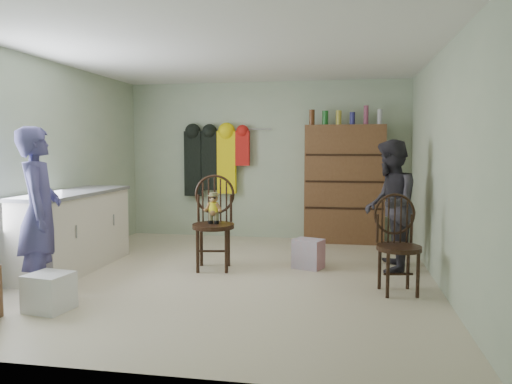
% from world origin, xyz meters
% --- Properties ---
extents(ground_plane, '(5.00, 5.00, 0.00)m').
position_xyz_m(ground_plane, '(0.00, 0.00, 0.00)').
color(ground_plane, beige).
rests_on(ground_plane, ground).
extents(room_walls, '(5.00, 5.00, 5.00)m').
position_xyz_m(room_walls, '(0.00, 0.53, 1.58)').
color(room_walls, '#B0BE9F').
rests_on(room_walls, ground).
extents(counter, '(0.64, 1.86, 0.94)m').
position_xyz_m(counter, '(-1.95, 0.00, 0.47)').
color(counter, silver).
rests_on(counter, ground).
extents(plastic_tub, '(0.40, 0.39, 0.34)m').
position_xyz_m(plastic_tub, '(-1.34, -1.45, 0.17)').
color(plastic_tub, white).
rests_on(plastic_tub, ground).
extents(chair_front, '(0.58, 0.58, 1.13)m').
position_xyz_m(chair_front, '(-0.29, 0.33, 0.63)').
color(chair_front, black).
rests_on(chair_front, ground).
extents(chair_far, '(0.52, 0.52, 1.00)m').
position_xyz_m(chair_far, '(1.79, -0.30, 0.53)').
color(chair_far, black).
rests_on(chair_far, ground).
extents(striped_bag, '(0.41, 0.36, 0.35)m').
position_xyz_m(striped_bag, '(0.84, 0.54, 0.18)').
color(striped_bag, '#E5727C').
rests_on(striped_bag, ground).
extents(person_left, '(0.62, 0.72, 1.66)m').
position_xyz_m(person_left, '(-1.65, -1.09, 0.83)').
color(person_left, '#48457E').
rests_on(person_left, ground).
extents(person_right, '(0.66, 0.81, 1.56)m').
position_xyz_m(person_right, '(1.79, 0.61, 0.78)').
color(person_right, '#2D2B33').
rests_on(person_right, ground).
extents(dresser, '(1.20, 0.39, 2.08)m').
position_xyz_m(dresser, '(1.25, 2.30, 0.91)').
color(dresser, brown).
rests_on(dresser, ground).
extents(coat_rack, '(1.42, 0.12, 1.09)m').
position_xyz_m(coat_rack, '(-0.83, 2.38, 1.25)').
color(coat_rack, '#99999E').
rests_on(coat_rack, ground).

